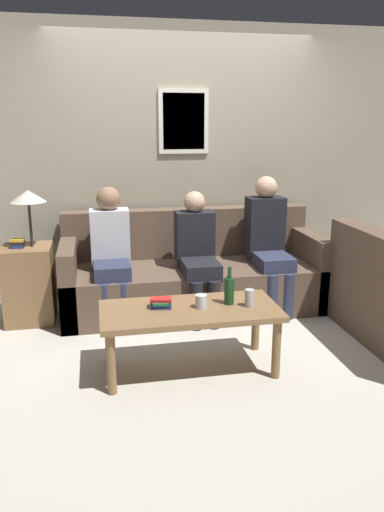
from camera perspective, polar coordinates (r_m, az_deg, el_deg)
name	(u,v)px	position (r m, az deg, el deg)	size (l,w,h in m)	color
ground_plane	(205,327)	(4.31, 1.44, -8.13)	(16.00, 16.00, 0.00)	beige
wall_back	(183,163)	(4.97, -1.03, 10.54)	(9.00, 0.08, 2.60)	#9E937F
couch_main	(192,275)	(4.70, 0.03, -2.16)	(2.39, 0.91, 0.89)	brown
coffee_table	(190,316)	(3.46, -0.24, -6.93)	(1.23, 0.57, 0.46)	olive
side_table_with_lamp	(29,278)	(4.54, -18.11, -2.39)	(0.41, 0.41, 1.15)	olive
wine_bottle	(229,290)	(3.50, 4.28, -3.89)	(0.07, 0.07, 0.27)	#19421E
drinking_glass	(201,301)	(3.43, 1.03, -5.20)	(0.08, 0.08, 0.09)	silver
book_stack	(161,303)	(3.45, -3.58, -5.38)	(0.16, 0.12, 0.07)	navy
soda_can	(249,298)	(3.47, 6.58, -4.79)	(0.07, 0.07, 0.12)	#BCBCC1
person_left	(111,249)	(4.40, -9.26, 0.78)	(0.34, 0.60, 1.16)	#2D334C
person_middle	(197,251)	(4.41, 0.60, 0.58)	(0.34, 0.63, 1.10)	black
person_right	(268,239)	(4.66, 8.72, 1.89)	(0.34, 0.62, 1.22)	#2D334C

